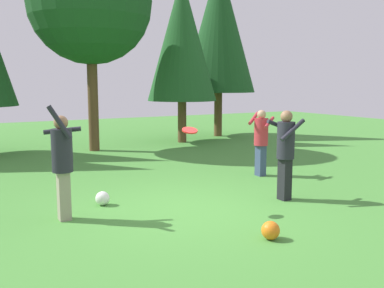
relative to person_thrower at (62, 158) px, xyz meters
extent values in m
plane|color=#478C38|center=(2.09, -0.47, -1.05)|extent=(40.00, 40.00, 0.00)
cube|color=gray|center=(0.00, 0.00, -0.64)|extent=(0.19, 0.22, 0.82)
cylinder|color=#23232D|center=(0.00, 0.00, 0.13)|extent=(0.34, 0.34, 0.71)
sphere|color=#8C6647|center=(0.00, 0.00, 0.58)|extent=(0.23, 0.23, 0.23)
cylinder|color=#23232D|center=(0.06, 0.19, 0.43)|extent=(0.60, 0.26, 0.13)
cylinder|color=#23232D|center=(-0.06, -0.19, 0.60)|extent=(0.39, 0.19, 0.56)
cube|color=black|center=(4.05, -0.81, -0.64)|extent=(0.19, 0.22, 0.82)
cylinder|color=#23232D|center=(4.05, -0.81, 0.13)|extent=(0.34, 0.34, 0.71)
sphere|color=#8C6647|center=(4.05, -0.81, 0.59)|extent=(0.23, 0.23, 0.23)
cylinder|color=#23232D|center=(4.04, -1.00, 0.34)|extent=(0.54, 0.12, 0.42)
cylinder|color=#23232D|center=(4.07, -0.61, 0.38)|extent=(0.60, 0.12, 0.28)
cube|color=#38476B|center=(5.03, 1.21, -0.67)|extent=(0.19, 0.22, 0.76)
cylinder|color=#B72D38|center=(5.03, 1.21, 0.04)|extent=(0.34, 0.34, 0.66)
sphere|color=tan|center=(5.03, 1.21, 0.46)|extent=(0.21, 0.21, 0.21)
cylinder|color=#B72D38|center=(5.14, 1.04, 0.27)|extent=(0.51, 0.36, 0.27)
cylinder|color=#B72D38|center=(4.93, 1.38, 0.36)|extent=(0.51, 0.36, 0.29)
cylinder|color=red|center=(2.03, -0.66, 0.41)|extent=(0.31, 0.31, 0.10)
sphere|color=white|center=(0.82, 0.54, -0.92)|extent=(0.26, 0.26, 0.26)
sphere|color=orange|center=(2.42, -2.40, -0.91)|extent=(0.27, 0.27, 0.27)
cylinder|color=brown|center=(2.63, 7.13, 0.78)|extent=(0.34, 0.34, 3.65)
sphere|color=#19471E|center=(2.63, 7.13, 3.80)|extent=(4.01, 4.01, 4.01)
cylinder|color=brown|center=(8.44, 8.54, 0.65)|extent=(0.33, 0.33, 3.39)
cone|color=#19471E|center=(8.44, 8.54, 3.53)|extent=(3.05, 3.05, 5.42)
cylinder|color=brown|center=(6.19, 7.55, 0.40)|extent=(0.33, 0.33, 2.89)
cone|color=#1E5123|center=(6.19, 7.55, 2.85)|extent=(2.60, 2.60, 4.62)
camera|label=1|loc=(-1.57, -7.23, 1.23)|focal=41.04mm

